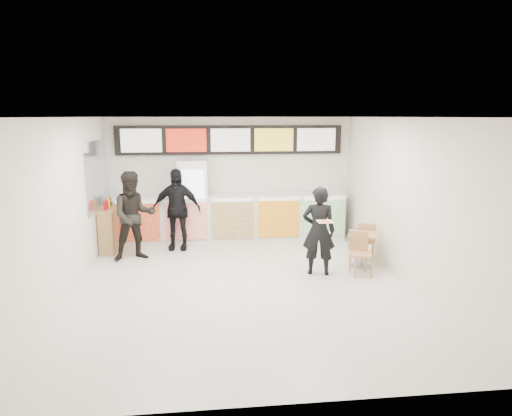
{
  "coord_description": "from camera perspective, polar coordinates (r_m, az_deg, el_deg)",
  "views": [
    {
      "loc": [
        -0.62,
        -7.79,
        3.02
      ],
      "look_at": [
        0.38,
        1.2,
        1.19
      ],
      "focal_mm": 32.0,
      "sensor_mm": 36.0,
      "label": 1
    }
  ],
  "objects": [
    {
      "name": "service_counter",
      "position": [
        11.17,
        -3.02,
        -1.26
      ],
      "size": [
        5.56,
        0.77,
        1.14
      ],
      "color": "silver",
      "rests_on": "floor"
    },
    {
      "name": "cafe_table",
      "position": [
        9.48,
        13.14,
        -4.39
      ],
      "size": [
        0.88,
        1.46,
        0.83
      ],
      "rotation": [
        0.0,
        0.0,
        -0.37
      ],
      "color": "#B17851",
      "rests_on": "floor"
    },
    {
      "name": "wall_right",
      "position": [
        8.72,
        18.29,
        0.8
      ],
      "size": [
        0.0,
        7.0,
        7.0
      ],
      "primitive_type": "plane",
      "rotation": [
        1.57,
        0.0,
        -1.57
      ],
      "color": "silver",
      "rests_on": "floor"
    },
    {
      "name": "ceiling",
      "position": [
        7.81,
        -1.84,
        11.28
      ],
      "size": [
        7.0,
        7.0,
        0.0
      ],
      "primitive_type": "plane",
      "rotation": [
        3.14,
        0.0,
        0.0
      ],
      "color": "white",
      "rests_on": "wall_back"
    },
    {
      "name": "drinks_fridge",
      "position": [
        11.08,
        -7.88,
        0.82
      ],
      "size": [
        0.7,
        0.67,
        2.0
      ],
      "color": "white",
      "rests_on": "floor"
    },
    {
      "name": "customer_main",
      "position": [
        8.82,
        7.84,
        -2.84
      ],
      "size": [
        0.71,
        0.55,
        1.73
      ],
      "primitive_type": "imported",
      "rotation": [
        0.0,
        0.0,
        2.91
      ],
      "color": "black",
      "rests_on": "floor"
    },
    {
      "name": "wall_left",
      "position": [
        8.28,
        -22.94,
        -0.06
      ],
      "size": [
        0.0,
        7.0,
        7.0
      ],
      "primitive_type": "plane",
      "rotation": [
        1.57,
        0.0,
        1.57
      ],
      "color": "silver",
      "rests_on": "floor"
    },
    {
      "name": "floor",
      "position": [
        8.37,
        -1.71,
        -9.72
      ],
      "size": [
        7.0,
        7.0,
        0.0
      ],
      "primitive_type": "plane",
      "color": "beige",
      "rests_on": "ground"
    },
    {
      "name": "customer_left",
      "position": [
        9.96,
        -15.02,
        -0.97
      ],
      "size": [
        1.08,
        0.94,
        1.9
      ],
      "primitive_type": "imported",
      "rotation": [
        0.0,
        0.0,
        0.28
      ],
      "color": "black",
      "rests_on": "floor"
    },
    {
      "name": "menu_board",
      "position": [
        11.23,
        -3.22,
        8.49
      ],
      "size": [
        5.5,
        0.14,
        0.7
      ],
      "color": "black",
      "rests_on": "wall_back"
    },
    {
      "name": "wall_back",
      "position": [
        11.4,
        -3.19,
        3.74
      ],
      "size": [
        6.0,
        0.0,
        6.0
      ],
      "primitive_type": "plane",
      "rotation": [
        1.57,
        0.0,
        0.0
      ],
      "color": "silver",
      "rests_on": "floor"
    },
    {
      "name": "condiment_ledge",
      "position": [
        10.84,
        -17.89,
        -2.55
      ],
      "size": [
        0.36,
        0.89,
        1.18
      ],
      "color": "#B17851",
      "rests_on": "floor"
    },
    {
      "name": "mirror_panel",
      "position": [
        10.58,
        -19.28,
        3.89
      ],
      "size": [
        0.01,
        2.0,
        1.5
      ],
      "primitive_type": "cube",
      "color": "#B2B7BF",
      "rests_on": "wall_left"
    },
    {
      "name": "customer_mid",
      "position": [
        10.54,
        -9.92,
        -0.16
      ],
      "size": [
        1.14,
        0.58,
        1.87
      ],
      "primitive_type": "imported",
      "rotation": [
        0.0,
        0.0,
        -0.11
      ],
      "color": "black",
      "rests_on": "floor"
    },
    {
      "name": "pizza_slice",
      "position": [
        8.32,
        8.65,
        -1.63
      ],
      "size": [
        0.36,
        0.36,
        0.02
      ],
      "color": "beige",
      "rests_on": "customer_main"
    }
  ]
}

